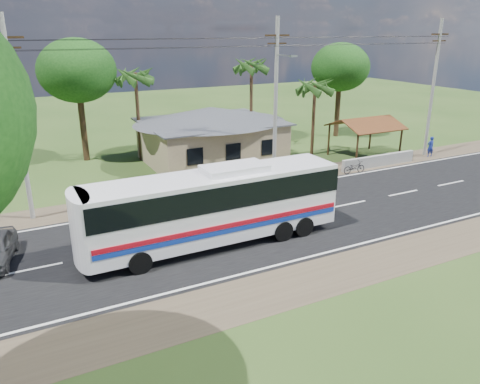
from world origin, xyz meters
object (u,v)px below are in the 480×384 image
object	(u,v)px
waiting_shed	(366,124)
motorcycle	(354,167)
coach_bus	(215,201)
person	(430,147)

from	to	relation	value
waiting_shed	motorcycle	size ratio (longest dim) A/B	2.90
coach_bus	motorcycle	distance (m)	15.57
motorcycle	person	bearing A→B (deg)	-78.56
coach_bus	person	distance (m)	24.20
person	waiting_shed	bearing A→B (deg)	-19.78
coach_bus	person	bearing A→B (deg)	17.39
waiting_shed	coach_bus	distance (m)	20.57
coach_bus	person	world-z (taller)	coach_bus
person	coach_bus	bearing A→B (deg)	25.08
waiting_shed	motorcycle	distance (m)	5.74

